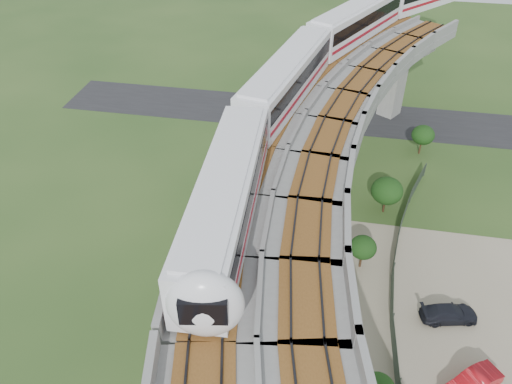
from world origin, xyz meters
TOP-DOWN VIEW (x-y plane):
  - ground at (0.00, 0.00)m, footprint 160.00×160.00m
  - dirt_lot at (14.00, -2.00)m, footprint 18.00×26.00m
  - asphalt_road at (0.00, 30.00)m, footprint 60.00×8.00m
  - viaduct at (3.84, 0.00)m, footprint 19.58×73.98m
  - metro_train at (3.24, 18.36)m, footprint 22.25×58.28m
  - fence at (9.75, 0.00)m, footprint 3.87×38.73m
  - tree_0 at (12.08, 23.42)m, footprint 2.34×2.34m
  - tree_1 at (8.18, 12.89)m, footprint 2.79×2.79m
  - tree_2 at (6.24, 5.51)m, footprint 2.10×2.10m
  - car_red at (13.18, -3.99)m, footprint 4.04×3.64m
  - car_dark at (12.46, 1.44)m, footprint 4.28×2.51m

SIDE VIEW (x-z plane):
  - ground at x=0.00m, z-range 0.00..0.00m
  - asphalt_road at x=0.00m, z-range 0.00..0.03m
  - dirt_lot at x=14.00m, z-range 0.00..0.04m
  - car_dark at x=12.46m, z-range 0.04..1.21m
  - car_red at x=13.18m, z-range 0.04..1.38m
  - fence at x=9.75m, z-range 0.00..1.50m
  - tree_2 at x=6.24m, z-range 0.60..3.60m
  - tree_0 at x=12.08m, z-range 0.63..3.88m
  - tree_1 at x=8.18m, z-range 0.57..4.10m
  - viaduct at x=3.84m, z-range 3.35..14.75m
  - metro_train at x=3.24m, z-range 10.49..14.13m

